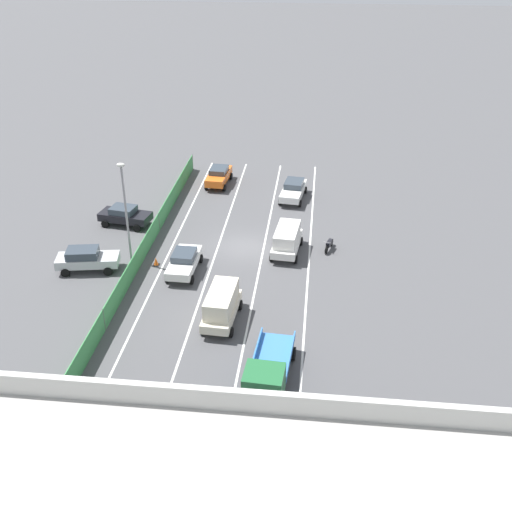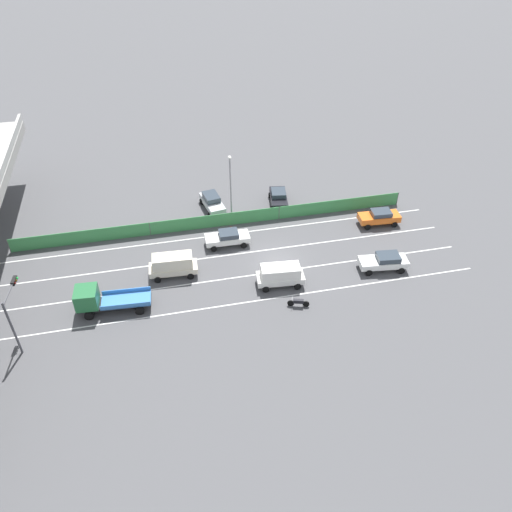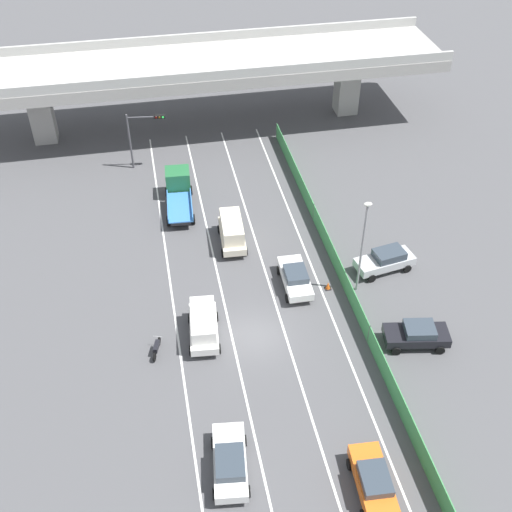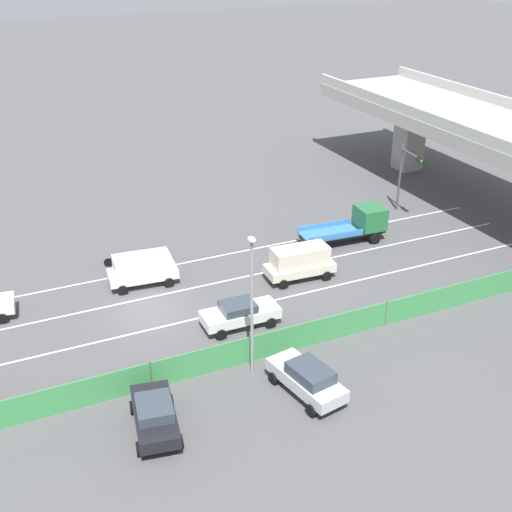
{
  "view_description": "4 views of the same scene",
  "coord_description": "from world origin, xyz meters",
  "px_view_note": "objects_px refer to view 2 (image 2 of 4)",
  "views": [
    {
      "loc": [
        -5.76,
        42.3,
        22.88
      ],
      "look_at": [
        -1.64,
        4.23,
        1.57
      ],
      "focal_mm": 43.36,
      "sensor_mm": 36.0,
      "label": 1
    },
    {
      "loc": [
        -38.28,
        10.65,
        31.29
      ],
      "look_at": [
        -1.32,
        2.43,
        1.88
      ],
      "focal_mm": 35.81,
      "sensor_mm": 36.0,
      "label": 2
    },
    {
      "loc": [
        -5.95,
        -29.18,
        32.0
      ],
      "look_at": [
        1.26,
        7.28,
        0.82
      ],
      "focal_mm": 45.06,
      "sensor_mm": 36.0,
      "label": 3
    },
    {
      "loc": [
        33.47,
        -8.46,
        20.73
      ],
      "look_at": [
        -0.91,
        7.4,
        1.85
      ],
      "focal_mm": 46.39,
      "sensor_mm": 36.0,
      "label": 4
    }
  ],
  "objects_px": {
    "car_taxi_orange": "(379,217)",
    "parked_wagon_silver": "(212,202)",
    "parked_sedan_dark": "(278,197)",
    "street_lamp": "(230,183)",
    "car_sedan_white": "(384,261)",
    "flatbed_truck_blue": "(100,299)",
    "motorcycle": "(298,302)",
    "traffic_cone": "(231,229)",
    "car_van_cream": "(173,264)",
    "car_van_white": "(280,274)",
    "traffic_light": "(13,307)",
    "car_hatchback_white": "(228,238)"
  },
  "relations": [
    {
      "from": "parked_sedan_dark",
      "to": "traffic_light",
      "type": "distance_m",
      "value": 30.4
    },
    {
      "from": "car_van_cream",
      "to": "traffic_light",
      "type": "height_order",
      "value": "traffic_light"
    },
    {
      "from": "car_sedan_white",
      "to": "street_lamp",
      "type": "bearing_deg",
      "value": 48.17
    },
    {
      "from": "car_van_cream",
      "to": "street_lamp",
      "type": "distance_m",
      "value": 11.2
    },
    {
      "from": "car_taxi_orange",
      "to": "flatbed_truck_blue",
      "type": "distance_m",
      "value": 30.06
    },
    {
      "from": "car_sedan_white",
      "to": "parked_wagon_silver",
      "type": "bearing_deg",
      "value": 45.59
    },
    {
      "from": "motorcycle",
      "to": "traffic_cone",
      "type": "bearing_deg",
      "value": 16.46
    },
    {
      "from": "flatbed_truck_blue",
      "to": "parked_wagon_silver",
      "type": "distance_m",
      "value": 18.63
    },
    {
      "from": "car_taxi_orange",
      "to": "flatbed_truck_blue",
      "type": "relative_size",
      "value": 0.7
    },
    {
      "from": "car_sedan_white",
      "to": "flatbed_truck_blue",
      "type": "relative_size",
      "value": 0.75
    },
    {
      "from": "car_taxi_orange",
      "to": "car_sedan_white",
      "type": "height_order",
      "value": "car_taxi_orange"
    },
    {
      "from": "parked_wagon_silver",
      "to": "traffic_light",
      "type": "distance_m",
      "value": 24.76
    },
    {
      "from": "flatbed_truck_blue",
      "to": "parked_wagon_silver",
      "type": "height_order",
      "value": "flatbed_truck_blue"
    },
    {
      "from": "car_taxi_orange",
      "to": "parked_wagon_silver",
      "type": "height_order",
      "value": "parked_wagon_silver"
    },
    {
      "from": "street_lamp",
      "to": "traffic_cone",
      "type": "distance_m",
      "value": 4.84
    },
    {
      "from": "car_van_cream",
      "to": "traffic_cone",
      "type": "height_order",
      "value": "car_van_cream"
    },
    {
      "from": "car_hatchback_white",
      "to": "traffic_light",
      "type": "bearing_deg",
      "value": 117.46
    },
    {
      "from": "traffic_light",
      "to": "flatbed_truck_blue",
      "type": "bearing_deg",
      "value": -67.83
    },
    {
      "from": "car_sedan_white",
      "to": "street_lamp",
      "type": "xyz_separation_m",
      "value": [
        11.46,
        12.81,
        3.75
      ]
    },
    {
      "from": "car_sedan_white",
      "to": "flatbed_truck_blue",
      "type": "bearing_deg",
      "value": 90.09
    },
    {
      "from": "car_taxi_orange",
      "to": "parked_wagon_silver",
      "type": "distance_m",
      "value": 18.52
    },
    {
      "from": "parked_sedan_dark",
      "to": "car_van_white",
      "type": "bearing_deg",
      "value": 166.16
    },
    {
      "from": "car_sedan_white",
      "to": "flatbed_truck_blue",
      "type": "height_order",
      "value": "flatbed_truck_blue"
    },
    {
      "from": "car_hatchback_white",
      "to": "street_lamp",
      "type": "distance_m",
      "value": 5.87
    },
    {
      "from": "parked_wagon_silver",
      "to": "traffic_light",
      "type": "xyz_separation_m",
      "value": [
        -16.73,
        18.02,
        2.9
      ]
    },
    {
      "from": "street_lamp",
      "to": "traffic_cone",
      "type": "xyz_separation_m",
      "value": [
        -2.03,
        0.48,
        -4.37
      ]
    },
    {
      "from": "traffic_light",
      "to": "car_hatchback_white",
      "type": "bearing_deg",
      "value": -62.54
    },
    {
      "from": "car_taxi_orange",
      "to": "traffic_cone",
      "type": "xyz_separation_m",
      "value": [
        2.15,
        15.93,
        -0.64
      ]
    },
    {
      "from": "car_van_white",
      "to": "car_taxi_orange",
      "type": "relative_size",
      "value": 1.0
    },
    {
      "from": "traffic_cone",
      "to": "car_hatchback_white",
      "type": "bearing_deg",
      "value": 162.66
    },
    {
      "from": "traffic_light",
      "to": "street_lamp",
      "type": "xyz_separation_m",
      "value": [
        13.97,
        -19.74,
        0.8
      ]
    },
    {
      "from": "car_sedan_white",
      "to": "parked_sedan_dark",
      "type": "height_order",
      "value": "parked_sedan_dark"
    },
    {
      "from": "street_lamp",
      "to": "motorcycle",
      "type": "bearing_deg",
      "value": -167.45
    },
    {
      "from": "parked_sedan_dark",
      "to": "street_lamp",
      "type": "height_order",
      "value": "street_lamp"
    },
    {
      "from": "flatbed_truck_blue",
      "to": "street_lamp",
      "type": "distance_m",
      "value": 18.2
    },
    {
      "from": "car_taxi_orange",
      "to": "motorcycle",
      "type": "xyz_separation_m",
      "value": [
        -10.59,
        12.17,
        -0.46
      ]
    },
    {
      "from": "car_hatchback_white",
      "to": "car_sedan_white",
      "type": "distance_m",
      "value": 15.71
    },
    {
      "from": "flatbed_truck_blue",
      "to": "traffic_light",
      "type": "xyz_separation_m",
      "value": [
        -2.46,
        6.05,
        2.58
      ]
    },
    {
      "from": "car_taxi_orange",
      "to": "flatbed_truck_blue",
      "type": "bearing_deg",
      "value": 104.12
    },
    {
      "from": "parked_wagon_silver",
      "to": "parked_sedan_dark",
      "type": "bearing_deg",
      "value": -94.44
    },
    {
      "from": "flatbed_truck_blue",
      "to": "parked_sedan_dark",
      "type": "bearing_deg",
      "value": -55.01
    },
    {
      "from": "car_hatchback_white",
      "to": "car_sedan_white",
      "type": "height_order",
      "value": "car_sedan_white"
    },
    {
      "from": "motorcycle",
      "to": "car_hatchback_white",
      "type": "bearing_deg",
      "value": 23.25
    },
    {
      "from": "motorcycle",
      "to": "parked_wagon_silver",
      "type": "relative_size",
      "value": 0.4
    },
    {
      "from": "parked_sedan_dark",
      "to": "traffic_light",
      "type": "relative_size",
      "value": 0.82
    },
    {
      "from": "car_van_cream",
      "to": "car_van_white",
      "type": "distance_m",
      "value": 10.17
    },
    {
      "from": "flatbed_truck_blue",
      "to": "motorcycle",
      "type": "bearing_deg",
      "value": -100.87
    },
    {
      "from": "motorcycle",
      "to": "traffic_light",
      "type": "height_order",
      "value": "traffic_light"
    },
    {
      "from": "car_van_cream",
      "to": "car_taxi_orange",
      "type": "distance_m",
      "value": 22.84
    },
    {
      "from": "car_van_white",
      "to": "car_taxi_orange",
      "type": "height_order",
      "value": "car_van_white"
    }
  ]
}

